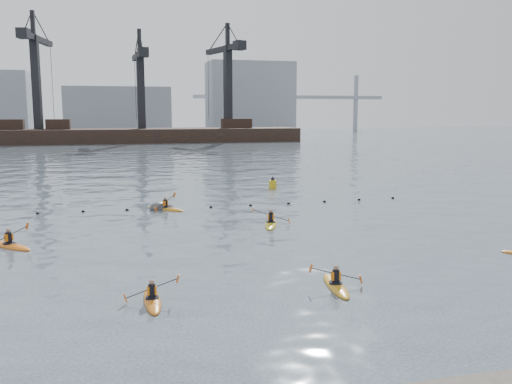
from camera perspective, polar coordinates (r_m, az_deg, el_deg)
ground at (r=18.74m, az=3.83°, el=-13.50°), size 400.00×400.00×0.00m
float_line at (r=39.96m, az=-6.95°, el=-1.63°), size 33.24×0.73×0.24m
barge_pier at (r=126.70m, az=-11.99°, el=6.00°), size 72.00×19.30×29.50m
skyline at (r=166.96m, az=-11.81°, el=9.09°), size 141.00×28.00×22.00m
kayaker_0 at (r=20.86m, az=-10.88°, el=-11.04°), size 2.07×3.04×1.08m
kayaker_1 at (r=22.34m, az=8.39°, el=-9.63°), size 2.20×3.30×1.12m
kayaker_2 at (r=31.20m, az=-24.55°, el=-5.07°), size 2.86×3.01×1.21m
kayaker_3 at (r=33.78m, az=1.58°, el=-3.30°), size 2.33×3.56×1.25m
kayaker_5 at (r=39.50m, az=-9.52°, el=-1.70°), size 2.80×2.77×1.23m
mooring_buoy at (r=39.92m, az=-9.85°, el=-1.75°), size 2.55×2.24×1.45m
nav_buoy at (r=49.80m, az=1.77°, el=0.85°), size 0.70×0.70×1.28m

